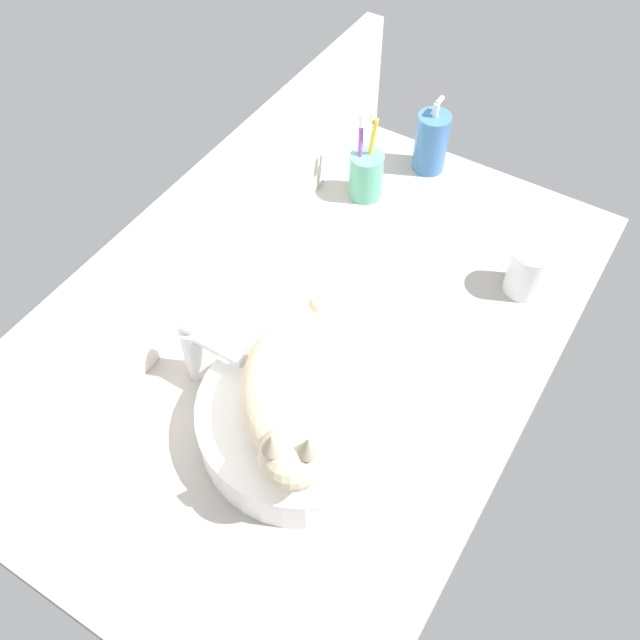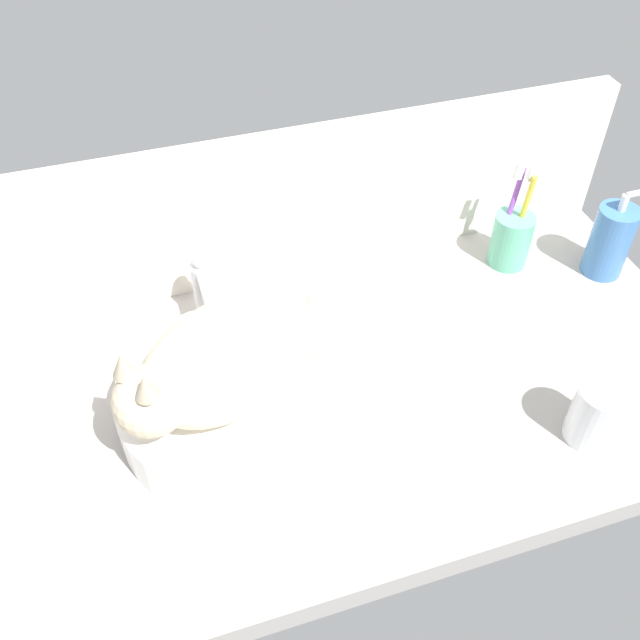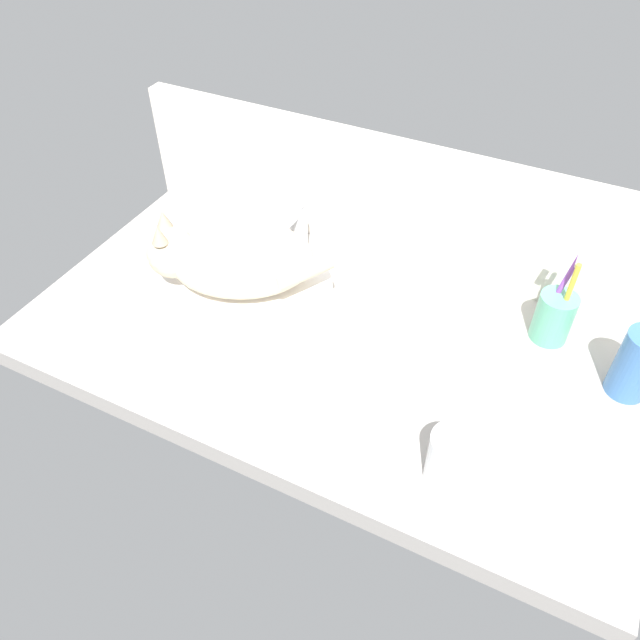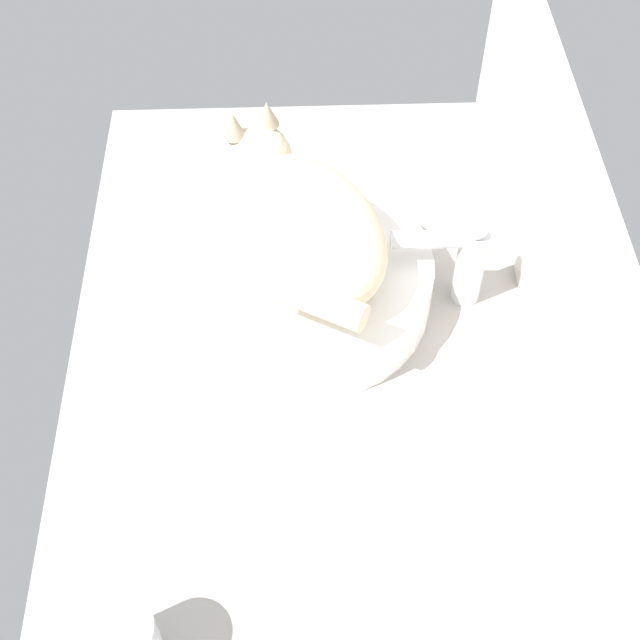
# 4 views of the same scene
# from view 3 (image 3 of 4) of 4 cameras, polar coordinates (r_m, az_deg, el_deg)

# --- Properties ---
(ground_plane) EXTENTS (1.10, 0.59, 0.04)m
(ground_plane) POSITION_cam_3_polar(r_m,az_deg,el_deg) (1.13, 1.02, -2.16)
(ground_plane) COLOR #9E9993
(backsplash_panel) EXTENTS (1.10, 0.04, 0.25)m
(backsplash_panel) POSITION_cam_3_polar(r_m,az_deg,el_deg) (1.24, 6.78, 10.81)
(backsplash_panel) COLOR silver
(backsplash_panel) RESTS_ON ground_plane
(sink_basin) EXTENTS (0.31, 0.31, 0.07)m
(sink_basin) POSITION_cam_3_polar(r_m,az_deg,el_deg) (1.15, -6.72, 2.01)
(sink_basin) COLOR white
(sink_basin) RESTS_ON ground_plane
(cat) EXTENTS (0.30, 0.26, 0.14)m
(cat) POSITION_cam_3_polar(r_m,az_deg,el_deg) (1.09, -7.84, 5.60)
(cat) COLOR beige
(cat) RESTS_ON sink_basin
(faucet) EXTENTS (0.04, 0.12, 0.14)m
(faucet) POSITION_cam_3_polar(r_m,az_deg,el_deg) (1.25, -2.22, 8.51)
(faucet) COLOR silver
(faucet) RESTS_ON ground_plane
(soap_dispenser) EXTENTS (0.07, 0.07, 0.16)m
(soap_dispenser) POSITION_cam_3_polar(r_m,az_deg,el_deg) (1.11, 26.99, -3.59)
(soap_dispenser) COLOR #3F72B2
(soap_dispenser) RESTS_ON ground_plane
(toothbrush_cup) EXTENTS (0.07, 0.07, 0.19)m
(toothbrush_cup) POSITION_cam_3_polar(r_m,az_deg,el_deg) (1.16, 20.63, 0.40)
(toothbrush_cup) COLOR #5BB28E
(toothbrush_cup) RESTS_ON ground_plane
(water_glass) EXTENTS (0.07, 0.07, 0.09)m
(water_glass) POSITION_cam_3_polar(r_m,az_deg,el_deg) (0.92, 11.86, -12.57)
(water_glass) COLOR white
(water_glass) RESTS_ON ground_plane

